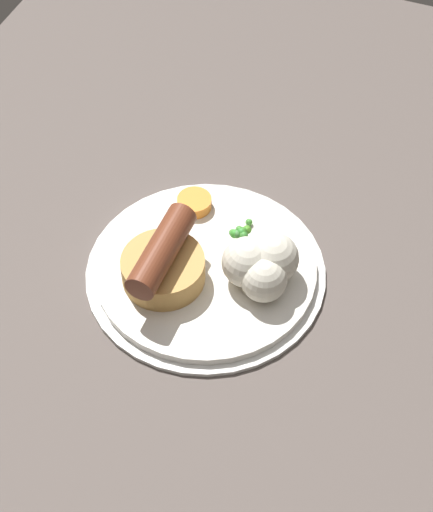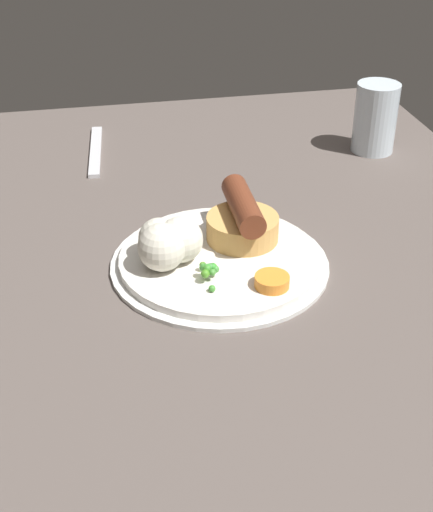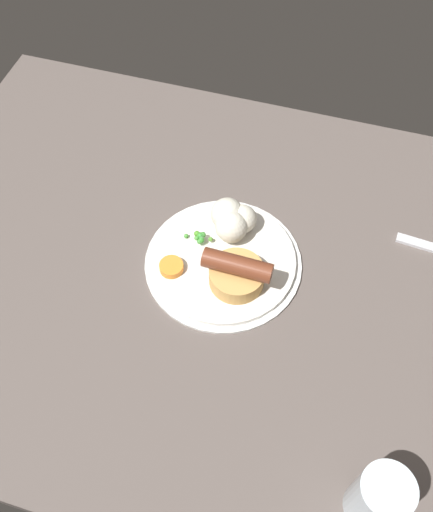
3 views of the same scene
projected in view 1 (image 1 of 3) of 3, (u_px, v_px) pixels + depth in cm
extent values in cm
cube|color=#564C47|center=(190.00, 277.00, 90.54)|extent=(110.00, 80.00, 3.00)
cylinder|color=silver|center=(206.00, 272.00, 88.76)|extent=(24.89, 24.89, 0.50)
cylinder|color=silver|center=(206.00, 270.00, 88.41)|extent=(22.90, 22.90, 1.40)
cylinder|color=tan|center=(163.00, 269.00, 85.70)|extent=(8.46, 8.46, 2.92)
cylinder|color=#472614|center=(163.00, 261.00, 84.68)|extent=(6.77, 6.77, 0.30)
cylinder|color=brown|center=(162.00, 251.00, 83.38)|extent=(10.47, 3.18, 3.03)
sphere|color=green|center=(235.00, 234.00, 88.96)|extent=(0.97, 0.97, 0.97)
sphere|color=#4A9126|center=(247.00, 230.00, 89.37)|extent=(0.95, 0.95, 0.95)
sphere|color=#3D8B2C|center=(243.00, 232.00, 88.91)|extent=(0.95, 0.95, 0.95)
sphere|color=#4C872B|center=(238.00, 248.00, 88.34)|extent=(0.76, 0.76, 0.76)
sphere|color=#42823F|center=(237.00, 234.00, 88.87)|extent=(0.90, 0.90, 0.90)
sphere|color=#479039|center=(239.00, 229.00, 89.49)|extent=(0.75, 0.75, 0.75)
sphere|color=#46943D|center=(233.00, 233.00, 89.26)|extent=(0.80, 0.80, 0.80)
sphere|color=#39822D|center=(239.00, 234.00, 88.87)|extent=(0.78, 0.78, 0.78)
sphere|color=#398330|center=(244.00, 236.00, 88.69)|extent=(0.96, 0.96, 0.96)
sphere|color=#459239|center=(244.00, 235.00, 88.81)|extent=(0.83, 0.83, 0.83)
sphere|color=green|center=(243.00, 232.00, 88.91)|extent=(0.87, 0.87, 0.87)
sphere|color=green|center=(241.00, 232.00, 88.84)|extent=(0.91, 0.91, 0.91)
sphere|color=#428E33|center=(249.00, 222.00, 91.08)|extent=(0.76, 0.76, 0.76)
sphere|color=beige|center=(264.00, 279.00, 83.83)|extent=(4.65, 4.65, 4.65)
sphere|color=beige|center=(272.00, 258.00, 85.03)|extent=(5.34, 5.34, 5.34)
sphere|color=beige|center=(248.00, 262.00, 84.86)|extent=(5.18, 5.18, 5.18)
cylinder|color=orange|center=(194.00, 203.00, 92.51)|extent=(5.29, 5.29, 1.25)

